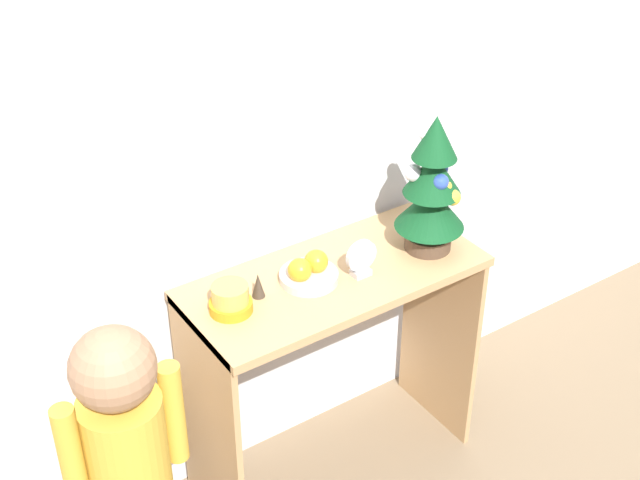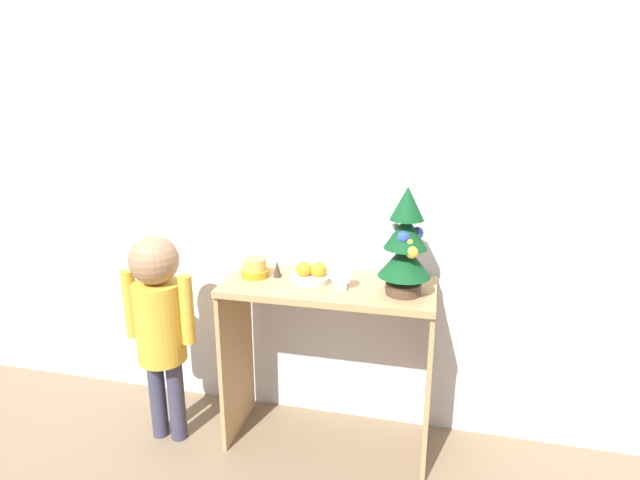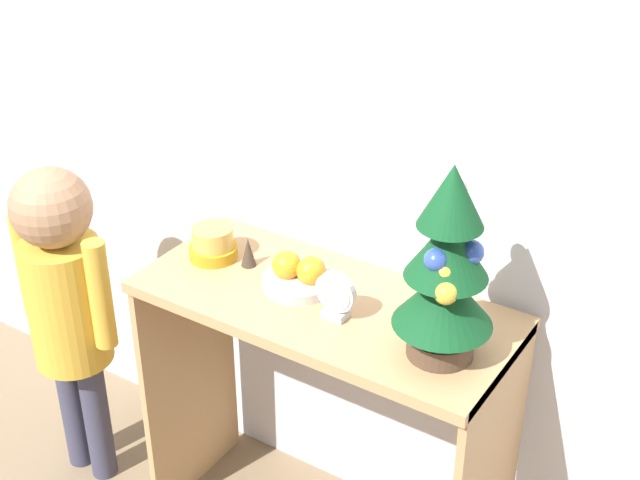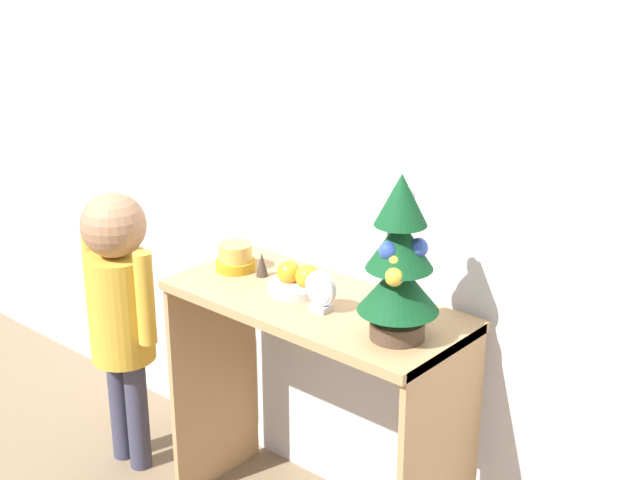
{
  "view_description": "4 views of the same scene",
  "coord_description": "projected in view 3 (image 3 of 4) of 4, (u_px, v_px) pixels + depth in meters",
  "views": [
    {
      "loc": [
        -1.28,
        -1.61,
        2.37
      ],
      "look_at": [
        -0.06,
        0.2,
        0.96
      ],
      "focal_mm": 50.0,
      "sensor_mm": 36.0,
      "label": 1
    },
    {
      "loc": [
        0.44,
        -1.82,
        1.61
      ],
      "look_at": [
        -0.04,
        0.2,
        1.02
      ],
      "focal_mm": 28.0,
      "sensor_mm": 36.0,
      "label": 2
    },
    {
      "loc": [
        0.97,
        -1.31,
        2.0
      ],
      "look_at": [
        0.01,
        0.17,
        1.0
      ],
      "focal_mm": 50.0,
      "sensor_mm": 36.0,
      "label": 3
    },
    {
      "loc": [
        1.59,
        -1.6,
        1.88
      ],
      "look_at": [
        0.03,
        0.19,
        1.02
      ],
      "focal_mm": 50.0,
      "sensor_mm": 36.0,
      "label": 4
    }
  ],
  "objects": [
    {
      "name": "child_figure",
      "position": [
        65.0,
        292.0,
        2.49
      ],
      "size": [
        0.35,
        0.22,
        1.02
      ],
      "color": "#38384C",
      "rests_on": "ground_plane"
    },
    {
      "name": "fruit_bowl",
      "position": [
        299.0,
        275.0,
        2.18
      ],
      "size": [
        0.18,
        0.18,
        0.09
      ],
      "color": "#B7B2A8",
      "rests_on": "console_table"
    },
    {
      "name": "mini_tree",
      "position": [
        446.0,
        268.0,
        1.85
      ],
      "size": [
        0.22,
        0.22,
        0.46
      ],
      "color": "#4C3828",
      "rests_on": "console_table"
    },
    {
      "name": "singing_bowl",
      "position": [
        213.0,
        244.0,
        2.3
      ],
      "size": [
        0.13,
        0.13,
        0.09
      ],
      "color": "#B78419",
      "rests_on": "console_table"
    },
    {
      "name": "figurine",
      "position": [
        248.0,
        252.0,
        2.27
      ],
      "size": [
        0.04,
        0.04,
        0.08
      ],
      "color": "#382D23",
      "rests_on": "console_table"
    },
    {
      "name": "console_table",
      "position": [
        324.0,
        372.0,
        2.26
      ],
      "size": [
        0.94,
        0.42,
        0.82
      ],
      "color": "tan",
      "rests_on": "ground_plane"
    },
    {
      "name": "desk_clock",
      "position": [
        336.0,
        296.0,
        2.05
      ],
      "size": [
        0.1,
        0.04,
        0.12
      ],
      "color": "#B2B2B7",
      "rests_on": "console_table"
    },
    {
      "name": "back_wall",
      "position": [
        381.0,
        98.0,
        2.12
      ],
      "size": [
        7.0,
        0.05,
        2.5
      ],
      "primitive_type": "cube",
      "color": "silver",
      "rests_on": "ground_plane"
    }
  ]
}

